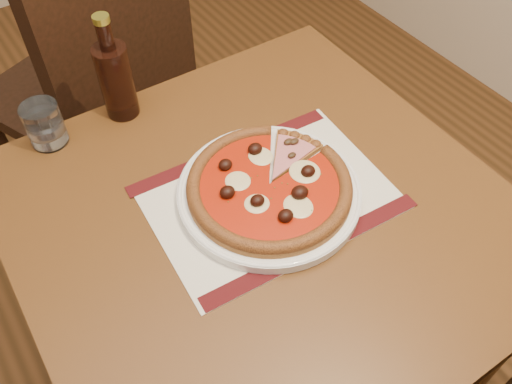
% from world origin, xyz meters
% --- Properties ---
extents(table, '(0.81, 0.81, 0.75)m').
position_xyz_m(table, '(0.99, 0.74, 0.65)').
color(table, brown).
rests_on(table, ground).
extents(chair_far, '(0.60, 0.60, 0.98)m').
position_xyz_m(chair_far, '(0.98, 1.48, 0.56)').
color(chair_far, black).
rests_on(chair_far, ground).
extents(placemat, '(0.42, 0.32, 0.00)m').
position_xyz_m(placemat, '(1.02, 0.76, 0.75)').
color(placemat, beige).
rests_on(placemat, table).
extents(plate, '(0.31, 0.31, 0.02)m').
position_xyz_m(plate, '(1.02, 0.76, 0.76)').
color(plate, white).
rests_on(plate, placemat).
extents(pizza, '(0.28, 0.28, 0.04)m').
position_xyz_m(pizza, '(1.02, 0.76, 0.78)').
color(pizza, '#A06A26').
rests_on(pizza, plate).
extents(ham_slice, '(0.13, 0.10, 0.02)m').
position_xyz_m(ham_slice, '(1.09, 0.81, 0.78)').
color(ham_slice, '#A06A26').
rests_on(ham_slice, plate).
extents(water_glass, '(0.09, 0.09, 0.08)m').
position_xyz_m(water_glass, '(0.75, 1.10, 0.79)').
color(water_glass, white).
rests_on(water_glass, table).
extents(bottle, '(0.06, 0.06, 0.21)m').
position_xyz_m(bottle, '(0.90, 1.10, 0.83)').
color(bottle, black).
rests_on(bottle, table).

